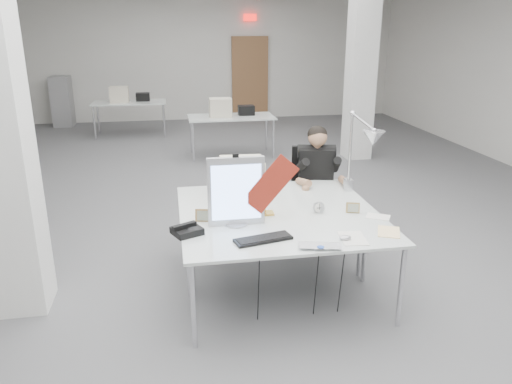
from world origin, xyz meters
TOP-DOWN VIEW (x-y plane):
  - room_shell at (0.04, 0.13)m, footprint 10.04×14.04m
  - desk_main at (0.00, -2.50)m, footprint 1.80×0.90m
  - desk_second at (0.00, -1.60)m, footprint 1.80×0.90m
  - bg_desk_a at (0.20, 3.00)m, footprint 1.60×0.80m
  - bg_desk_b at (-1.80, 5.20)m, footprint 1.60×0.80m
  - filing_cabinet at (-3.50, 6.65)m, footprint 0.45×0.55m
  - office_chair at (0.64, -1.02)m, footprint 0.64×0.64m
  - seated_person at (0.64, -1.07)m, footprint 0.62×0.72m
  - monitor at (-0.42, -2.27)m, footprint 0.48×0.05m
  - pennant at (-0.13, -2.31)m, footprint 0.49×0.04m
  - keyboard at (-0.26, -2.65)m, footprint 0.49×0.26m
  - laptop at (0.14, -2.91)m, footprint 0.37×0.28m
  - mouse at (0.39, -2.75)m, footprint 0.10×0.07m
  - bankers_lamp at (-0.14, -2.08)m, footprint 0.33×0.13m
  - desk_phone at (-0.85, -2.41)m, footprint 0.29×0.27m
  - picture_frame_left at (-0.70, -2.15)m, footprint 0.15×0.06m
  - picture_frame_right at (0.66, -2.18)m, footprint 0.13×0.06m
  - desk_clock at (0.36, -2.13)m, footprint 0.11×0.06m
  - paper_stack_a at (0.46, -2.73)m, footprint 0.23×0.30m
  - paper_stack_b at (0.80, -2.66)m, footprint 0.26×0.29m
  - paper_stack_c at (0.85, -2.32)m, footprint 0.25×0.23m
  - beige_monitor at (-0.27, -1.60)m, footprint 0.44×0.42m
  - architect_lamp at (0.85, -1.80)m, footprint 0.38×0.73m

SIDE VIEW (x-z plane):
  - office_chair at x=0.64m, z-range 0.00..1.11m
  - filing_cabinet at x=-3.50m, z-range 0.00..1.20m
  - desk_main at x=0.00m, z-range 0.73..0.75m
  - desk_second at x=0.00m, z-range 0.73..0.75m
  - bg_desk_a at x=0.20m, z-range 0.73..0.75m
  - bg_desk_b at x=-1.80m, z-range 0.73..0.75m
  - paper_stack_a at x=0.46m, z-range 0.76..0.76m
  - paper_stack_c at x=0.85m, z-range 0.76..0.76m
  - paper_stack_b at x=0.80m, z-range 0.76..0.76m
  - keyboard at x=-0.26m, z-range 0.76..0.78m
  - laptop at x=0.14m, z-range 0.76..0.78m
  - mouse at x=0.39m, z-range 0.76..0.79m
  - desk_phone at x=-0.85m, z-range 0.76..0.81m
  - picture_frame_right at x=0.66m, z-range 0.75..0.85m
  - desk_clock at x=0.36m, z-range 0.75..0.86m
  - picture_frame_left at x=-0.70m, z-range 0.75..0.87m
  - seated_person at x=0.64m, z-range 0.42..1.38m
  - bankers_lamp at x=-0.14m, z-range 0.76..1.12m
  - beige_monitor at x=-0.27m, z-range 0.75..1.15m
  - monitor at x=-0.42m, z-range 0.76..1.35m
  - pennant at x=-0.13m, z-range 0.85..1.37m
  - architect_lamp at x=0.85m, z-range 0.75..1.65m
  - room_shell at x=0.04m, z-range 0.07..3.31m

